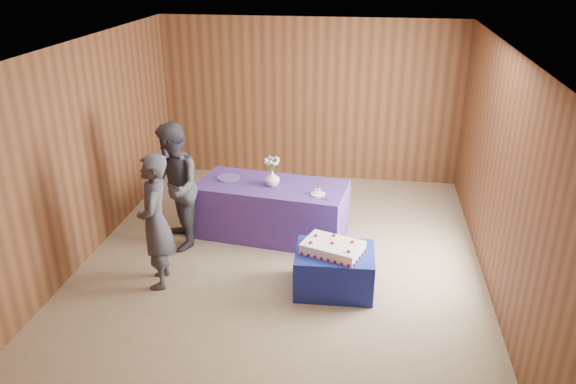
% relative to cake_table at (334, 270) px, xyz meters
% --- Properties ---
extents(ground, '(6.00, 6.00, 0.00)m').
position_rel_cake_table_xyz_m(ground, '(-0.70, 0.51, -0.25)').
color(ground, gray).
rests_on(ground, ground).
extents(room_shell, '(5.04, 6.04, 2.72)m').
position_rel_cake_table_xyz_m(room_shell, '(-0.70, 0.51, 1.55)').
color(room_shell, brown).
rests_on(room_shell, ground).
extents(cake_table, '(0.92, 0.73, 0.50)m').
position_rel_cake_table_xyz_m(cake_table, '(0.00, 0.00, 0.00)').
color(cake_table, '#1B1C96').
rests_on(cake_table, ground).
extents(serving_table, '(2.10, 1.15, 0.75)m').
position_rel_cake_table_xyz_m(serving_table, '(-0.95, 1.26, 0.12)').
color(serving_table, '#50328A').
rests_on(serving_table, ground).
extents(sheet_cake, '(0.79, 0.65, 0.16)m').
position_rel_cake_table_xyz_m(sheet_cake, '(-0.03, -0.02, 0.31)').
color(sheet_cake, white).
rests_on(sheet_cake, cake_table).
extents(vase, '(0.26, 0.26, 0.21)m').
position_rel_cake_table_xyz_m(vase, '(-0.94, 1.23, 0.61)').
color(vase, silver).
rests_on(vase, serving_table).
extents(flower_spray, '(0.21, 0.21, 0.16)m').
position_rel_cake_table_xyz_m(flower_spray, '(-0.94, 1.23, 0.85)').
color(flower_spray, '#346127').
rests_on(flower_spray, vase).
extents(platter, '(0.43, 0.43, 0.02)m').
position_rel_cake_table_xyz_m(platter, '(-1.58, 1.38, 0.51)').
color(platter, '#6253A6').
rests_on(platter, serving_table).
extents(plate, '(0.19, 0.19, 0.01)m').
position_rel_cake_table_xyz_m(plate, '(-0.31, 1.03, 0.51)').
color(plate, white).
rests_on(plate, serving_table).
extents(cake_slice, '(0.08, 0.07, 0.09)m').
position_rel_cake_table_xyz_m(cake_slice, '(-0.31, 1.02, 0.54)').
color(cake_slice, white).
rests_on(cake_slice, plate).
extents(knife, '(0.26, 0.09, 0.00)m').
position_rel_cake_table_xyz_m(knife, '(-0.28, 0.89, 0.50)').
color(knife, silver).
rests_on(knife, serving_table).
extents(guest_left, '(0.52, 0.67, 1.63)m').
position_rel_cake_table_xyz_m(guest_left, '(-2.06, -0.17, 0.57)').
color(guest_left, '#35343D').
rests_on(guest_left, ground).
extents(guest_right, '(0.95, 1.03, 1.69)m').
position_rel_cake_table_xyz_m(guest_right, '(-2.16, 0.76, 0.60)').
color(guest_right, '#373540').
rests_on(guest_right, ground).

